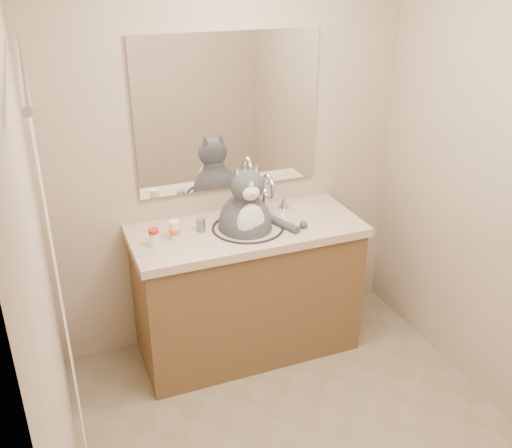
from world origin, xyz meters
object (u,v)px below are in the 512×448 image
(cat, at_px, (246,222))
(pill_bottle_orange, at_px, (175,230))
(pill_bottle_redcap, at_px, (154,237))
(grey_canister, at_px, (201,225))

(cat, bearing_deg, pill_bottle_orange, 179.67)
(cat, distance_m, pill_bottle_redcap, 0.54)
(cat, relative_size, grey_canister, 7.65)
(pill_bottle_redcap, xyz_separation_m, grey_canister, (0.28, 0.08, -0.01))
(cat, distance_m, grey_canister, 0.26)
(pill_bottle_redcap, xyz_separation_m, pill_bottle_orange, (0.13, 0.05, -0.00))
(pill_bottle_orange, xyz_separation_m, grey_canister, (0.16, 0.03, -0.01))
(grey_canister, bearing_deg, cat, -14.10)
(pill_bottle_redcap, bearing_deg, grey_canister, 16.36)
(pill_bottle_redcap, relative_size, pill_bottle_orange, 0.97)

